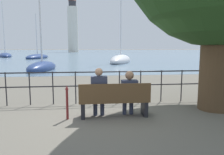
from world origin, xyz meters
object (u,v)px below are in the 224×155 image
at_px(sailboat_2, 37,57).
at_px(harbor_lighthouse, 73,27).
at_px(seated_person_left, 99,90).
at_px(sailboat_5, 5,56).
at_px(sailboat_1, 42,67).
at_px(park_bench, 115,101).
at_px(sailboat_0, 121,60).
at_px(closed_umbrella, 67,101).
at_px(seated_person_right, 129,91).

distance_m(sailboat_2, harbor_lighthouse, 69.47).
height_order(sailboat_2, harbor_lighthouse, harbor_lighthouse).
relative_size(seated_person_left, sailboat_5, 0.11).
xyz_separation_m(sailboat_1, sailboat_5, (-13.46, 30.18, 0.02)).
height_order(park_bench, sailboat_0, sailboat_0).
bearing_deg(seated_person_left, sailboat_2, 104.54).
bearing_deg(seated_person_left, closed_umbrella, -172.56).
relative_size(park_bench, sailboat_0, 0.14).
xyz_separation_m(sailboat_2, sailboat_5, (-8.31, 7.98, 0.05)).
xyz_separation_m(seated_person_left, harbor_lighthouse, (-6.74, 103.46, 11.53)).
relative_size(sailboat_1, sailboat_2, 1.07).
distance_m(closed_umbrella, sailboat_1, 13.36).
bearing_deg(sailboat_5, closed_umbrella, -90.35).
xyz_separation_m(park_bench, sailboat_1, (-4.34, 12.95, -0.15)).
distance_m(seated_person_right, sailboat_0, 22.06).
height_order(sailboat_0, sailboat_2, sailboat_0).
bearing_deg(seated_person_right, sailboat_1, 110.18).
relative_size(sailboat_0, sailboat_5, 1.09).
bearing_deg(sailboat_2, closed_umbrella, -65.41).
bearing_deg(park_bench, sailboat_0, 80.75).
height_order(park_bench, closed_umbrella, park_bench).
xyz_separation_m(sailboat_1, sailboat_2, (-5.16, 22.20, -0.03)).
distance_m(seated_person_left, closed_umbrella, 0.84).
height_order(seated_person_left, sailboat_2, sailboat_2).
distance_m(sailboat_0, sailboat_1, 11.95).
height_order(seated_person_left, seated_person_right, seated_person_left).
bearing_deg(sailboat_1, harbor_lighthouse, 100.40).
relative_size(park_bench, seated_person_left, 1.42).
xyz_separation_m(park_bench, sailboat_2, (-9.49, 35.15, -0.18)).
height_order(sailboat_5, harbor_lighthouse, harbor_lighthouse).
bearing_deg(sailboat_0, seated_person_right, -79.60).
distance_m(closed_umbrella, sailboat_0, 22.45).
relative_size(sailboat_1, sailboat_5, 0.75).
height_order(sailboat_0, harbor_lighthouse, harbor_lighthouse).
bearing_deg(sailboat_2, sailboat_5, 147.46).
bearing_deg(sailboat_5, sailboat_1, -87.35).
bearing_deg(seated_person_left, sailboat_1, 107.03).
bearing_deg(sailboat_5, sailboat_0, -66.20).
bearing_deg(closed_umbrella, sailboat_2, 103.27).
bearing_deg(harbor_lighthouse, seated_person_left, -86.27).
bearing_deg(seated_person_left, sailboat_5, 112.01).
bearing_deg(sailboat_2, sailboat_1, -65.60).
xyz_separation_m(sailboat_0, sailboat_1, (-7.90, -8.96, -0.06)).
relative_size(seated_person_left, seated_person_right, 1.07).
xyz_separation_m(seated_person_left, sailboat_2, (-9.10, 35.07, -0.44)).
distance_m(seated_person_left, sailboat_5, 46.44).
xyz_separation_m(park_bench, sailboat_5, (-17.80, 43.13, -0.13)).
relative_size(closed_umbrella, sailboat_1, 0.10).
relative_size(seated_person_right, sailboat_2, 0.15).
relative_size(closed_umbrella, sailboat_5, 0.07).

